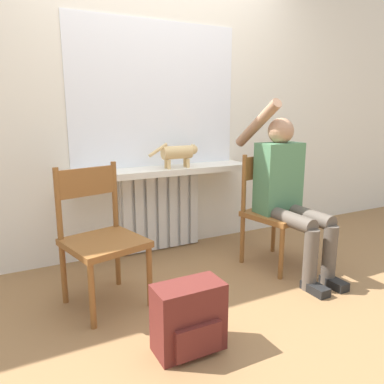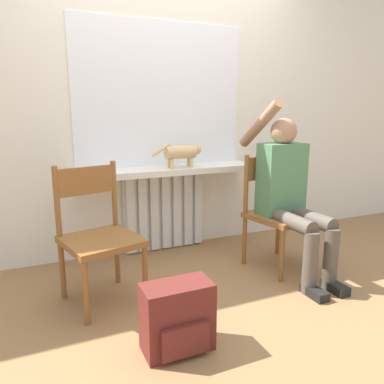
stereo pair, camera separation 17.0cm
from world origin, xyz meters
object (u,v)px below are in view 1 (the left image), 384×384
(chair_right, at_px, (274,209))
(chair_left, at_px, (101,236))
(person, at_px, (287,188))
(backpack, at_px, (189,318))
(cat, at_px, (179,153))

(chair_right, bearing_deg, chair_left, 168.87)
(chair_left, height_order, person, person)
(chair_left, height_order, backpack, chair_left)
(chair_right, xyz_separation_m, backpack, (-1.13, -0.71, -0.27))
(person, relative_size, cat, 2.96)
(chair_left, xyz_separation_m, cat, (0.81, 0.54, 0.43))
(backpack, bearing_deg, chair_right, 32.14)
(chair_left, relative_size, backpack, 2.43)
(chair_left, relative_size, cat, 2.00)
(chair_right, bearing_deg, cat, 125.99)
(chair_right, distance_m, person, 0.23)
(backpack, bearing_deg, cat, 66.43)
(cat, height_order, backpack, cat)
(chair_right, relative_size, person, 0.68)
(chair_left, height_order, chair_right, same)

